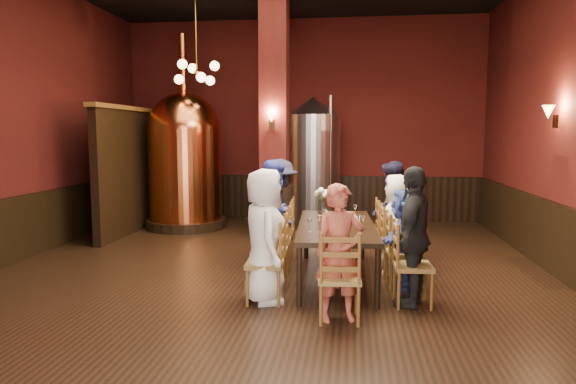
# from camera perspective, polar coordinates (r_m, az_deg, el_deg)

# --- Properties ---
(room) EXTENTS (10.00, 10.02, 4.50)m
(room) POSITION_cam_1_polar(r_m,az_deg,el_deg) (6.79, -2.57, 8.99)
(room) COLOR black
(room) RESTS_ON ground
(wainscot_back) EXTENTS (7.90, 0.08, 1.00)m
(wainscot_back) POSITION_cam_1_polar(r_m,az_deg,el_deg) (11.79, 1.53, -0.58)
(wainscot_back) COLOR black
(wainscot_back) RESTS_ON ground
(column) EXTENTS (0.58, 0.58, 4.50)m
(column) POSITION_cam_1_polar(r_m,az_deg,el_deg) (9.60, -1.51, 8.27)
(column) COLOR #4A1310
(column) RESTS_ON ground
(partition) EXTENTS (0.22, 3.50, 2.40)m
(partition) POSITION_cam_1_polar(r_m,az_deg,el_deg) (10.82, -16.54, 2.24)
(partition) COLOR black
(partition) RESTS_ON ground
(pendant_cluster) EXTENTS (0.90, 0.90, 1.70)m
(pendant_cluster) POSITION_cam_1_polar(r_m,az_deg,el_deg) (10.09, -10.11, 12.92)
(pendant_cluster) COLOR #A57226
(pendant_cluster) RESTS_ON room
(sconce_wall) EXTENTS (0.20, 0.20, 0.36)m
(sconce_wall) POSITION_cam_1_polar(r_m,az_deg,el_deg) (7.98, 27.61, 7.53)
(sconce_wall) COLOR black
(sconce_wall) RESTS_ON room
(sconce_column) EXTENTS (0.20, 0.20, 0.36)m
(sconce_column) POSITION_cam_1_polar(r_m,az_deg,el_deg) (9.30, -1.79, 8.02)
(sconce_column) COLOR black
(sconce_column) RESTS_ON column
(dining_table) EXTENTS (1.13, 2.45, 0.75)m
(dining_table) POSITION_cam_1_polar(r_m,az_deg,el_deg) (6.91, 5.38, -4.09)
(dining_table) COLOR black
(dining_table) RESTS_ON ground
(chair_0) EXTENTS (0.48, 0.48, 0.92)m
(chair_0) POSITION_cam_1_polar(r_m,az_deg,el_deg) (6.02, -2.62, -7.88)
(chair_0) COLOR olive
(chair_0) RESTS_ON ground
(person_0) EXTENTS (0.71, 0.88, 1.56)m
(person_0) POSITION_cam_1_polar(r_m,az_deg,el_deg) (5.95, -2.63, -4.90)
(person_0) COLOR white
(person_0) RESTS_ON ground
(chair_1) EXTENTS (0.48, 0.48, 0.92)m
(chair_1) POSITION_cam_1_polar(r_m,az_deg,el_deg) (6.67, -1.95, -6.46)
(chair_1) COLOR olive
(chair_1) RESTS_ON ground
(person_1) EXTENTS (0.38, 0.52, 1.31)m
(person_1) POSITION_cam_1_polar(r_m,az_deg,el_deg) (6.62, -1.95, -4.81)
(person_1) COLOR #B01E40
(person_1) RESTS_ON ground
(chair_2) EXTENTS (0.48, 0.48, 0.92)m
(chair_2) POSITION_cam_1_polar(r_m,az_deg,el_deg) (7.31, -1.41, -5.30)
(chair_2) COLOR olive
(chair_2) RESTS_ON ground
(person_2) EXTENTS (0.58, 0.85, 1.59)m
(person_2) POSITION_cam_1_polar(r_m,az_deg,el_deg) (7.25, -1.41, -2.69)
(person_2) COLOR #2C3892
(person_2) RESTS_ON ground
(chair_3) EXTENTS (0.48, 0.48, 0.92)m
(chair_3) POSITION_cam_1_polar(r_m,az_deg,el_deg) (7.96, -0.95, -4.31)
(chair_3) COLOR olive
(chair_3) RESTS_ON ground
(person_3) EXTENTS (0.82, 1.13, 1.57)m
(person_3) POSITION_cam_1_polar(r_m,az_deg,el_deg) (7.91, -0.95, -2.00)
(person_3) COLOR black
(person_3) RESTS_ON ground
(chair_4) EXTENTS (0.48, 0.48, 0.92)m
(chair_4) POSITION_cam_1_polar(r_m,az_deg,el_deg) (6.07, 13.71, -7.95)
(chair_4) COLOR olive
(chair_4) RESTS_ON ground
(person_4) EXTENTS (0.67, 1.01, 1.59)m
(person_4) POSITION_cam_1_polar(r_m,az_deg,el_deg) (5.99, 13.79, -4.82)
(person_4) COLOR black
(person_4) RESTS_ON ground
(chair_5) EXTENTS (0.48, 0.48, 0.92)m
(chair_5) POSITION_cam_1_polar(r_m,az_deg,el_deg) (6.71, 12.75, -6.53)
(chair_5) COLOR olive
(chair_5) RESTS_ON ground
(person_5) EXTENTS (0.66, 1.24, 1.28)m
(person_5) POSITION_cam_1_polar(r_m,az_deg,el_deg) (6.67, 12.79, -5.04)
(person_5) COLOR #314693
(person_5) RESTS_ON ground
(chair_6) EXTENTS (0.48, 0.48, 0.92)m
(chair_6) POSITION_cam_1_polar(r_m,az_deg,el_deg) (7.35, 11.97, -5.38)
(chair_6) COLOR olive
(chair_6) RESTS_ON ground
(person_6) EXTENTS (0.54, 0.74, 1.40)m
(person_6) POSITION_cam_1_polar(r_m,az_deg,el_deg) (7.30, 12.02, -3.54)
(person_6) COLOR white
(person_6) RESTS_ON ground
(chair_7) EXTENTS (0.48, 0.48, 0.92)m
(chair_7) POSITION_cam_1_polar(r_m,az_deg,el_deg) (8.00, 11.32, -4.39)
(chair_7) COLOR olive
(chair_7) RESTS_ON ground
(person_7) EXTENTS (0.45, 0.78, 1.54)m
(person_7) POSITION_cam_1_polar(r_m,az_deg,el_deg) (7.95, 11.37, -2.19)
(person_7) COLOR black
(person_7) RESTS_ON ground
(chair_8) EXTENTS (0.48, 0.48, 0.92)m
(chair_8) POSITION_cam_1_polar(r_m,az_deg,el_deg) (5.45, 5.73, -9.44)
(chair_8) COLOR olive
(chair_8) RESTS_ON ground
(person_8) EXTENTS (0.61, 0.49, 1.45)m
(person_8) POSITION_cam_1_polar(r_m,az_deg,el_deg) (5.39, 5.76, -6.75)
(person_8) COLOR #B4503C
(person_8) RESTS_ON ground
(copper_kettle) EXTENTS (1.88, 1.88, 3.95)m
(copper_kettle) POSITION_cam_1_polar(r_m,az_deg,el_deg) (10.84, -11.38, 3.66)
(copper_kettle) COLOR black
(copper_kettle) RESTS_ON ground
(steel_vessel) EXTENTS (1.39, 1.39, 2.71)m
(steel_vessel) POSITION_cam_1_polar(r_m,az_deg,el_deg) (10.72, 2.80, 3.30)
(steel_vessel) COLOR #B2B2B7
(steel_vessel) RESTS_ON ground
(rose_vase) EXTENTS (0.23, 0.23, 0.39)m
(rose_vase) POSITION_cam_1_polar(r_m,az_deg,el_deg) (7.85, 3.79, -0.45)
(rose_vase) COLOR white
(rose_vase) RESTS_ON dining_table
(wine_glass_0) EXTENTS (0.07, 0.07, 0.17)m
(wine_glass_0) POSITION_cam_1_polar(r_m,az_deg,el_deg) (7.58, 7.47, -2.05)
(wine_glass_0) COLOR white
(wine_glass_0) RESTS_ON dining_table
(wine_glass_1) EXTENTS (0.07, 0.07, 0.17)m
(wine_glass_1) POSITION_cam_1_polar(r_m,az_deg,el_deg) (6.58, 8.36, -3.36)
(wine_glass_1) COLOR white
(wine_glass_1) RESTS_ON dining_table
(wine_glass_2) EXTENTS (0.07, 0.07, 0.17)m
(wine_glass_2) POSITION_cam_1_polar(r_m,az_deg,el_deg) (6.64, 7.85, -3.27)
(wine_glass_2) COLOR white
(wine_glass_2) RESTS_ON dining_table
(wine_glass_3) EXTENTS (0.07, 0.07, 0.17)m
(wine_glass_3) POSITION_cam_1_polar(r_m,az_deg,el_deg) (6.86, 4.52, -2.91)
(wine_glass_3) COLOR white
(wine_glass_3) RESTS_ON dining_table
(wine_glass_4) EXTENTS (0.07, 0.07, 0.17)m
(wine_glass_4) POSITION_cam_1_polar(r_m,az_deg,el_deg) (6.30, 2.42, -3.74)
(wine_glass_4) COLOR white
(wine_glass_4) RESTS_ON dining_table
(wine_glass_5) EXTENTS (0.07, 0.07, 0.17)m
(wine_glass_5) POSITION_cam_1_polar(r_m,az_deg,el_deg) (6.55, 3.52, -3.36)
(wine_glass_5) COLOR white
(wine_glass_5) RESTS_ON dining_table
(wine_glass_6) EXTENTS (0.07, 0.07, 0.17)m
(wine_glass_6) POSITION_cam_1_polar(r_m,az_deg,el_deg) (7.00, 4.15, -2.71)
(wine_glass_6) COLOR white
(wine_glass_6) RESTS_ON dining_table
(wine_glass_7) EXTENTS (0.07, 0.07, 0.17)m
(wine_glass_7) POSITION_cam_1_polar(r_m,az_deg,el_deg) (7.10, 6.18, -2.61)
(wine_glass_7) COLOR white
(wine_glass_7) RESTS_ON dining_table
(wine_glass_8) EXTENTS (0.07, 0.07, 0.17)m
(wine_glass_8) POSITION_cam_1_polar(r_m,az_deg,el_deg) (6.51, 5.26, -3.43)
(wine_glass_8) COLOR white
(wine_glass_8) RESTS_ON dining_table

